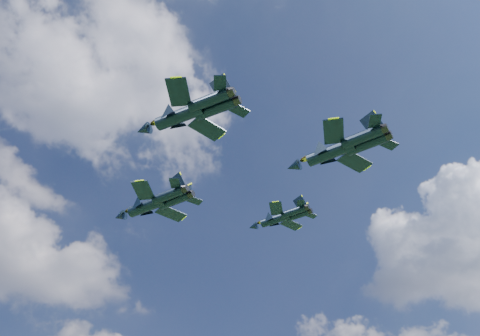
% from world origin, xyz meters
% --- Properties ---
extents(jet_lead, '(13.93, 16.63, 4.21)m').
position_xyz_m(jet_lead, '(-5.03, 15.38, 58.73)').
color(jet_lead, black).
extents(jet_left, '(15.06, 16.63, 4.33)m').
position_xyz_m(jet_left, '(-6.49, -7.27, 59.61)').
color(jet_left, black).
extents(jet_right, '(10.84, 12.98, 3.28)m').
position_xyz_m(jet_right, '(19.03, 12.49, 60.55)').
color(jet_right, black).
extents(jet_slot, '(14.04, 17.16, 4.31)m').
position_xyz_m(jet_slot, '(17.19, -10.27, 58.21)').
color(jet_slot, black).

